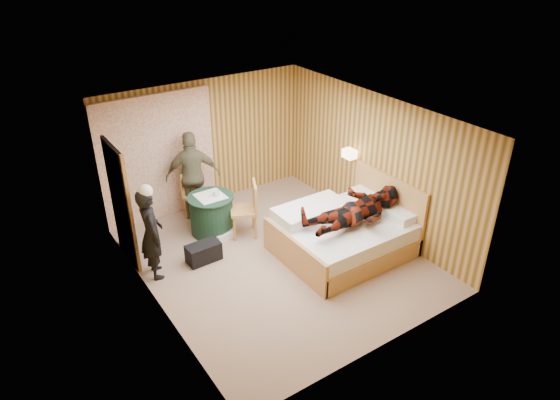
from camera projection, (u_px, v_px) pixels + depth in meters
floor at (276, 257)px, 8.47m from camera, size 4.20×5.00×0.01m
ceiling at (275, 116)px, 7.29m from camera, size 4.20×5.00×0.01m
wall_back at (205, 143)px, 9.71m from camera, size 4.20×0.02×2.50m
wall_left at (148, 231)px, 6.85m from camera, size 0.02×5.00×2.50m
wall_right at (374, 162)px, 8.91m from camera, size 0.02×5.00×2.50m
curtain at (158, 158)px, 9.20m from camera, size 2.20×0.08×2.40m
doorway at (121, 204)px, 8.01m from camera, size 0.06×0.90×2.05m
wall_lamp at (350, 154)px, 9.13m from camera, size 0.26×0.24×0.16m
bed at (345, 233)px, 8.53m from camera, size 2.17×1.71×1.18m
nightstand at (356, 211)px, 9.34m from camera, size 0.39×0.53×0.51m
round_table at (212, 214)px, 9.04m from camera, size 0.83×0.83×0.74m
chair_far at (194, 192)px, 9.44m from camera, size 0.50×0.50×0.93m
chair_near at (248, 205)px, 8.86m from camera, size 0.62×0.62×1.03m
duffel_bag at (204, 252)px, 8.32m from camera, size 0.57×0.32×0.32m
sneaker_left at (224, 237)px, 8.93m from camera, size 0.29×0.15×0.12m
sneaker_right at (226, 234)px, 9.00m from camera, size 0.32×0.17×0.14m
woman_standing at (151, 234)px, 7.71m from camera, size 0.44×0.60×1.53m
man_at_table at (193, 176)px, 9.32m from camera, size 1.09×0.74×1.72m
man_on_bed at (358, 203)px, 8.05m from camera, size 0.86×0.67×1.77m
book_lower at (359, 200)px, 9.18m from camera, size 0.26×0.28×0.02m
book_upper at (359, 199)px, 9.17m from camera, size 0.20×0.25×0.02m
cup_nightstand at (353, 195)px, 9.30m from camera, size 0.13×0.13×0.09m
cup_table at (216, 193)px, 8.85m from camera, size 0.14×0.14×0.10m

